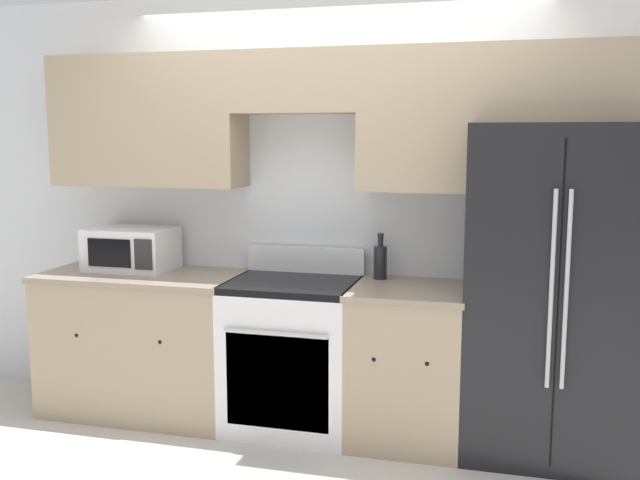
{
  "coord_description": "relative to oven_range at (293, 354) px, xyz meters",
  "views": [
    {
      "loc": [
        1.04,
        -3.61,
        1.74
      ],
      "look_at": [
        0.0,
        0.31,
        1.15
      ],
      "focal_mm": 40.0,
      "sensor_mm": 36.0,
      "label": 1
    }
  ],
  "objects": [
    {
      "name": "microwave",
      "position": [
        -1.1,
        0.1,
        0.58
      ],
      "size": [
        0.53,
        0.38,
        0.27
      ],
      "color": "white",
      "rests_on": "lower_cabinets_left"
    },
    {
      "name": "lower_cabinets_left",
      "position": [
        -0.98,
        -0.0,
        -0.0
      ],
      "size": [
        1.24,
        0.64,
        0.9
      ],
      "color": "tan",
      "rests_on": "ground_plane"
    },
    {
      "name": "lower_cabinets_right",
      "position": [
        0.69,
        -0.0,
        -0.0
      ],
      "size": [
        0.65,
        0.64,
        0.9
      ],
      "color": "tan",
      "rests_on": "ground_plane"
    },
    {
      "name": "bottle",
      "position": [
        0.49,
        0.2,
        0.55
      ],
      "size": [
        0.08,
        0.08,
        0.27
      ],
      "color": "black",
      "rests_on": "lower_cabinets_right"
    },
    {
      "name": "wall_back",
      "position": [
        0.18,
        0.27,
        1.07
      ],
      "size": [
        8.0,
        0.39,
        2.6
      ],
      "color": "silver",
      "rests_on": "ground_plane"
    },
    {
      "name": "ground_plane",
      "position": [
        0.17,
        -0.31,
        -0.45
      ],
      "size": [
        12.0,
        12.0,
        0.0
      ],
      "primitive_type": "plane",
      "color": "beige"
    },
    {
      "name": "refrigerator",
      "position": [
        1.46,
        0.04,
        0.45
      ],
      "size": [
        0.92,
        0.73,
        1.8
      ],
      "color": "black",
      "rests_on": "ground_plane"
    },
    {
      "name": "oven_range",
      "position": [
        0.0,
        0.0,
        0.0
      ],
      "size": [
        0.75,
        0.65,
        1.06
      ],
      "color": "white",
      "rests_on": "ground_plane"
    }
  ]
}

